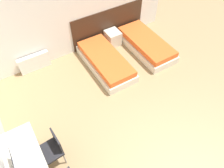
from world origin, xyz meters
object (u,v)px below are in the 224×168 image
object	(u,v)px
bed_near_window	(106,61)
bed_near_door	(146,44)
nightstand	(113,38)
chair_near_laptop	(52,149)
laptop	(20,160)

from	to	relation	value
bed_near_window	bed_near_door	bearing A→B (deg)	0.00
nightstand	bed_near_door	bearing A→B (deg)	-47.15
chair_near_laptop	laptop	distance (m)	0.63
bed_near_window	nightstand	distance (m)	1.02
chair_near_laptop	laptop	bearing A→B (deg)	-174.22
nightstand	chair_near_laptop	distance (m)	3.82
nightstand	chair_near_laptop	world-z (taller)	chair_near_laptop
bed_near_door	chair_near_laptop	size ratio (longest dim) A/B	2.28
laptop	bed_near_door	bearing A→B (deg)	25.71
bed_near_door	laptop	xyz separation A→B (m)	(-4.07, -1.85, 0.65)
nightstand	laptop	size ratio (longest dim) A/B	1.22
bed_near_window	nightstand	size ratio (longest dim) A/B	4.46
bed_near_window	nightstand	bearing A→B (deg)	47.15
bed_near_door	bed_near_window	bearing A→B (deg)	180.00
bed_near_door	chair_near_laptop	world-z (taller)	chair_near_laptop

